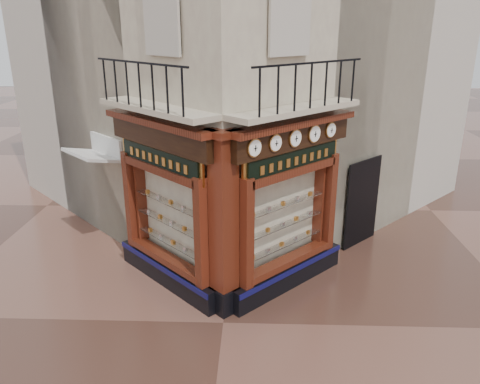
{
  "coord_description": "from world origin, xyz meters",
  "views": [
    {
      "loc": [
        0.64,
        -8.24,
        5.82
      ],
      "look_at": [
        0.28,
        2.0,
        2.19
      ],
      "focal_mm": 35.0,
      "sensor_mm": 36.0,
      "label": 1
    }
  ],
  "objects_px": {
    "clock_d": "(314,134)",
    "clock_e": "(331,130)",
    "awning": "(101,246)",
    "corner_pilaster": "(224,227)",
    "clock_b": "(275,143)",
    "signboard_right": "(294,160)",
    "clock_a": "(254,148)",
    "clock_c": "(295,138)",
    "signboard_left": "(159,159)"
  },
  "relations": [
    {
      "from": "clock_c",
      "to": "clock_d",
      "type": "xyz_separation_m",
      "value": [
        0.45,
        0.45,
        0.0
      ]
    },
    {
      "from": "clock_e",
      "to": "signboard_right",
      "type": "bearing_deg",
      "value": 174.25
    },
    {
      "from": "clock_b",
      "to": "clock_e",
      "type": "distance_m",
      "value": 1.83
    },
    {
      "from": "awning",
      "to": "signboard_right",
      "type": "xyz_separation_m",
      "value": [
        5.14,
        -1.96,
        3.1
      ]
    },
    {
      "from": "clock_a",
      "to": "awning",
      "type": "height_order",
      "value": "clock_a"
    },
    {
      "from": "clock_c",
      "to": "awning",
      "type": "distance_m",
      "value": 6.64
    },
    {
      "from": "clock_e",
      "to": "awning",
      "type": "xyz_separation_m",
      "value": [
        -6.0,
        1.26,
        -3.62
      ]
    },
    {
      "from": "clock_b",
      "to": "clock_c",
      "type": "distance_m",
      "value": 0.61
    },
    {
      "from": "awning",
      "to": "clock_e",
      "type": "bearing_deg",
      "value": -146.9
    },
    {
      "from": "clock_b",
      "to": "signboard_left",
      "type": "bearing_deg",
      "value": 121.6
    },
    {
      "from": "corner_pilaster",
      "to": "clock_d",
      "type": "bearing_deg",
      "value": -10.68
    },
    {
      "from": "clock_d",
      "to": "clock_e",
      "type": "distance_m",
      "value": 0.58
    },
    {
      "from": "clock_a",
      "to": "signboard_left",
      "type": "distance_m",
      "value": 2.36
    },
    {
      "from": "clock_b",
      "to": "clock_d",
      "type": "bearing_deg",
      "value": 0.0
    },
    {
      "from": "clock_a",
      "to": "awning",
      "type": "xyz_separation_m",
      "value": [
        -4.29,
        2.97,
        -3.62
      ]
    },
    {
      "from": "clock_d",
      "to": "clock_e",
      "type": "relative_size",
      "value": 1.12
    },
    {
      "from": "signboard_left",
      "to": "corner_pilaster",
      "type": "bearing_deg",
      "value": -169.75
    },
    {
      "from": "clock_e",
      "to": "signboard_right",
      "type": "xyz_separation_m",
      "value": [
        -0.85,
        -0.7,
        -0.52
      ]
    },
    {
      "from": "signboard_left",
      "to": "signboard_right",
      "type": "bearing_deg",
      "value": -135.0
    },
    {
      "from": "clock_e",
      "to": "signboard_left",
      "type": "bearing_deg",
      "value": 145.48
    },
    {
      "from": "corner_pilaster",
      "to": "awning",
      "type": "distance_m",
      "value": 5.12
    },
    {
      "from": "signboard_left",
      "to": "signboard_right",
      "type": "distance_m",
      "value": 2.92
    },
    {
      "from": "clock_c",
      "to": "signboard_right",
      "type": "relative_size",
      "value": 0.18
    },
    {
      "from": "clock_b",
      "to": "clock_c",
      "type": "height_order",
      "value": "clock_c"
    },
    {
      "from": "clock_d",
      "to": "signboard_right",
      "type": "height_order",
      "value": "clock_d"
    },
    {
      "from": "signboard_right",
      "to": "clock_a",
      "type": "bearing_deg",
      "value": -175.2
    },
    {
      "from": "clock_b",
      "to": "clock_d",
      "type": "xyz_separation_m",
      "value": [
        0.88,
        0.88,
        0.0
      ]
    },
    {
      "from": "clock_b",
      "to": "signboard_left",
      "type": "xyz_separation_m",
      "value": [
        -2.49,
        0.59,
        -0.52
      ]
    },
    {
      "from": "clock_a",
      "to": "clock_e",
      "type": "relative_size",
      "value": 1.05
    },
    {
      "from": "clock_a",
      "to": "clock_b",
      "type": "relative_size",
      "value": 1.03
    },
    {
      "from": "clock_b",
      "to": "clock_c",
      "type": "xyz_separation_m",
      "value": [
        0.43,
        0.43,
        0.0
      ]
    },
    {
      "from": "clock_a",
      "to": "clock_d",
      "type": "xyz_separation_m",
      "value": [
        1.29,
        1.29,
        0.0
      ]
    },
    {
      "from": "clock_c",
      "to": "signboard_left",
      "type": "height_order",
      "value": "clock_c"
    },
    {
      "from": "clock_c",
      "to": "clock_e",
      "type": "height_order",
      "value": "clock_c"
    },
    {
      "from": "corner_pilaster",
      "to": "signboard_left",
      "type": "xyz_separation_m",
      "value": [
        -1.46,
        1.01,
        1.15
      ]
    },
    {
      "from": "clock_a",
      "to": "clock_e",
      "type": "xyz_separation_m",
      "value": [
        1.71,
        1.71,
        0.0
      ]
    },
    {
      "from": "clock_d",
      "to": "signboard_left",
      "type": "bearing_deg",
      "value": 139.85
    },
    {
      "from": "clock_c",
      "to": "clock_d",
      "type": "distance_m",
      "value": 0.63
    },
    {
      "from": "awning",
      "to": "clock_d",
      "type": "bearing_deg",
      "value": -151.71
    },
    {
      "from": "clock_d",
      "to": "signboard_left",
      "type": "height_order",
      "value": "clock_d"
    },
    {
      "from": "clock_d",
      "to": "awning",
      "type": "bearing_deg",
      "value": 118.29
    },
    {
      "from": "corner_pilaster",
      "to": "clock_b",
      "type": "bearing_deg",
      "value": -22.66
    },
    {
      "from": "clock_a",
      "to": "signboard_right",
      "type": "xyz_separation_m",
      "value": [
        0.85,
        1.01,
        -0.52
      ]
    },
    {
      "from": "signboard_left",
      "to": "awning",
      "type": "bearing_deg",
      "value": 3.55
    },
    {
      "from": "clock_c",
      "to": "awning",
      "type": "xyz_separation_m",
      "value": [
        -5.14,
        2.13,
        -3.62
      ]
    },
    {
      "from": "corner_pilaster",
      "to": "clock_a",
      "type": "height_order",
      "value": "corner_pilaster"
    },
    {
      "from": "corner_pilaster",
      "to": "clock_c",
      "type": "distance_m",
      "value": 2.37
    },
    {
      "from": "clock_b",
      "to": "clock_c",
      "type": "bearing_deg",
      "value": 0.0
    },
    {
      "from": "corner_pilaster",
      "to": "clock_b",
      "type": "height_order",
      "value": "corner_pilaster"
    },
    {
      "from": "clock_d",
      "to": "signboard_right",
      "type": "relative_size",
      "value": 0.18
    }
  ]
}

